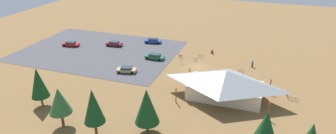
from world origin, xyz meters
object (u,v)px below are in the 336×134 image
Objects in this scene: bicycle_yellow_mid_cluster at (245,80)px; car_blue_second_row at (153,41)px; bicycle_red_yard_left at (181,56)px; car_maroon_front_row at (114,44)px; pine_west at (147,106)px; bicycle_purple_near_sign at (294,99)px; car_red_far_end at (71,44)px; bicycle_white_yard_front at (220,75)px; visitor_crossing_yard at (252,64)px; pine_far_west at (93,106)px; pine_midwest at (266,125)px; bike_pavilion at (225,83)px; pine_east at (38,83)px; bicycle_silver_near_porch at (195,60)px; lot_sign at (180,58)px; bicycle_black_edge_north at (255,83)px; trash_bin at (212,52)px; pine_far_east at (59,101)px; bicycle_orange_yard_right at (241,71)px; car_green_by_curb at (155,56)px; bicycle_teal_front_row at (287,95)px; bicycle_green_lone_west at (270,93)px; car_tan_near_entry at (126,70)px; bicycle_blue_by_bin at (201,56)px.

car_blue_second_row is at bearing -30.29° from bicycle_yellow_mid_cluster.
car_maroon_front_row is at bearing -5.85° from bicycle_red_yard_left.
bicycle_purple_near_sign is (-22.17, -17.80, -4.41)m from pine_west.
bicycle_white_yard_front is at bearing 172.82° from car_red_far_end.
pine_far_west is at bearing 59.66° from visitor_crossing_yard.
bicycle_yellow_mid_cluster is (4.80, -21.88, -4.17)m from pine_midwest.
pine_far_west is at bearing 11.58° from pine_midwest.
pine_east reaches higher than bike_pavilion.
bicycle_silver_near_porch is at bearing 149.21° from car_blue_second_row.
bicycle_purple_near_sign is 0.98× the size of visitor_crossing_yard.
bicycle_red_yard_left is at bearing -74.79° from lot_sign.
pine_east is 1.13× the size of pine_midwest.
bicycle_black_edge_north is 8.69m from bicycle_purple_near_sign.
trash_bin is at bearing -50.04° from bicycle_black_edge_north.
bicycle_orange_yard_right is (-24.91, -30.15, -4.36)m from pine_far_east.
car_red_far_end is at bearing -7.66° from bicycle_black_edge_north.
car_green_by_curb is at bearing -44.56° from pine_midwest.
bicycle_teal_front_row is (-6.18, 3.42, 0.01)m from bicycle_black_edge_north.
bicycle_white_yard_front is at bearing -25.47° from bicycle_green_lone_west.
bicycle_yellow_mid_cluster is at bearing 167.40° from car_green_by_curb.
bicycle_white_yard_front is 0.36× the size of car_tan_near_entry.
trash_bin is 12.87m from bicycle_orange_yard_right.
bicycle_yellow_mid_cluster is 23.08m from car_green_by_curb.
bicycle_teal_front_row is (-25.11, 12.18, -0.03)m from bicycle_red_yard_left.
bicycle_purple_near_sign reaches higher than bicycle_green_lone_west.
bicycle_green_lone_west is at bearing 5.44° from bicycle_teal_front_row.
bike_pavilion is 47.35m from car_red_far_end.
bicycle_green_lone_west is (-21.09, 9.31, -1.03)m from lot_sign.
pine_west is 5.22× the size of bicycle_black_edge_north.
bicycle_black_edge_north is 0.85× the size of visitor_crossing_yard.
car_blue_second_row is (32.19, -37.87, -3.79)m from pine_midwest.
bicycle_orange_yard_right reaches higher than bicycle_silver_near_porch.
bicycle_green_lone_west reaches higher than bicycle_blue_by_bin.
bicycle_purple_near_sign is 0.34× the size of car_blue_second_row.
pine_far_east reaches higher than bicycle_silver_near_porch.
car_tan_near_entry is 20.36m from car_blue_second_row.
lot_sign is 11.20m from bicycle_white_yard_front.
bicycle_purple_near_sign is 16.09m from visitor_crossing_yard.
pine_far_east is at bearing 83.29° from car_green_by_curb.
bicycle_yellow_mid_cluster is at bearing -135.00° from pine_far_east.
trash_bin reaches higher than bicycle_black_edge_north.
pine_midwest is at bearing 127.56° from lot_sign.
bicycle_orange_yard_right is (6.10, -25.82, -4.13)m from pine_midwest.
bicycle_green_lone_west is 3.17m from bicycle_teal_front_row.
pine_far_west is at bearing 62.88° from bicycle_white_yard_front.
car_red_far_end is at bearing 1.93° from bicycle_silver_near_porch.
lot_sign reaches higher than car_red_far_end.
bicycle_teal_front_row is 1.22× the size of bicycle_silver_near_porch.
pine_east is at bearing 24.52° from bicycle_green_lone_west.
bicycle_blue_by_bin is (14.17, -10.43, 0.03)m from bicycle_black_edge_north.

